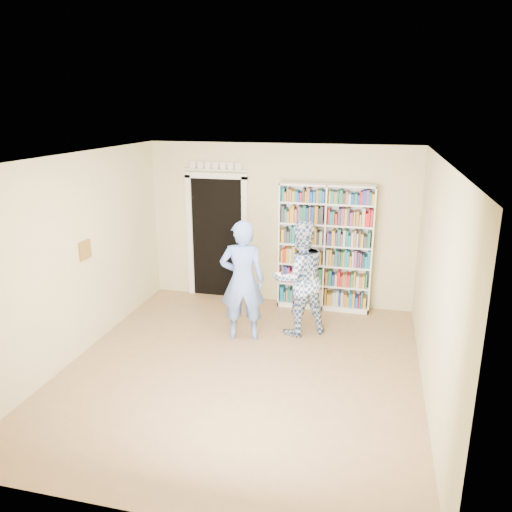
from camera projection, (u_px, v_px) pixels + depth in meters
The scene contains 11 objects.
floor at pixel (241, 369), 6.45m from camera, with size 5.00×5.00×0.00m, color #966D48.
ceiling at pixel (239, 158), 5.67m from camera, with size 5.00×5.00×0.00m, color white.
wall_back at pixel (280, 225), 8.39m from camera, with size 4.50×4.50×0.00m, color beige.
wall_left at pixel (76, 258), 6.57m from camera, with size 5.00×5.00×0.00m, color beige.
wall_right at pixel (435, 285), 5.55m from camera, with size 5.00×5.00×0.00m, color beige.
bookshelf at pixel (325, 247), 8.15m from camera, with size 1.52×0.29×2.09m.
doorway at pixel (217, 232), 8.66m from camera, with size 1.10×0.08×2.43m.
wall_art at pixel (85, 250), 6.73m from camera, with size 0.03×0.25×0.25m, color brown.
man_blue at pixel (243, 281), 7.09m from camera, with size 0.64×0.42×1.77m, color #6689E3.
man_plaid at pixel (300, 278), 7.28m from camera, with size 0.83×0.65×1.71m, color navy.
paper_sheet at pixel (306, 280), 7.08m from camera, with size 0.19×0.01×0.27m, color white.
Camera 1 is at (1.54, -5.55, 3.25)m, focal length 35.00 mm.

